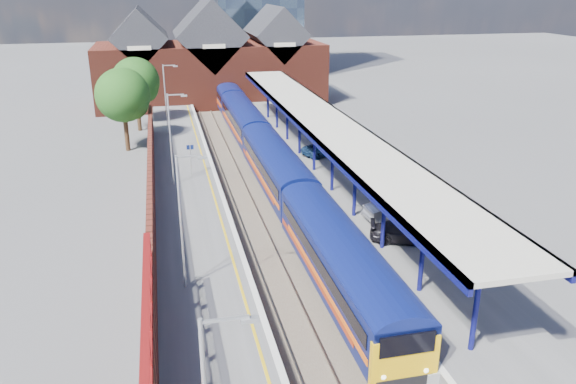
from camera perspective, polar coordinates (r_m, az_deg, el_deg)
name	(u,v)px	position (r m, az deg, el deg)	size (l,w,h in m)	color
ground	(242,161)	(52.57, -4.67, 3.17)	(240.00, 240.00, 0.00)	#5B5B5E
ballast_bed	(262,198)	(43.23, -2.71, -0.62)	(6.00, 76.00, 0.06)	#473D33
rails	(262,197)	(43.20, -2.71, -0.51)	(4.51, 76.00, 0.14)	slate
left_platform	(189,198)	(42.51, -10.03, -0.62)	(5.00, 76.00, 1.00)	#565659
right_platform	(336,186)	(44.44, 4.92, 0.57)	(6.00, 76.00, 1.00)	#565659
coping_left	(220,189)	(42.48, -6.91, 0.29)	(0.30, 76.00, 0.05)	silver
coping_right	(301,183)	(43.51, 1.36, 0.94)	(0.30, 76.00, 0.05)	silver
yellow_line	(212,190)	(42.44, -7.71, 0.21)	(0.14, 76.00, 0.01)	yellow
train	(258,139)	(51.95, -3.06, 5.44)	(2.89, 65.91, 3.45)	#0C1659
canopy	(324,122)	(44.72, 3.71, 7.09)	(4.50, 52.00, 4.48)	#0F125C
lamp_post_b	(183,214)	(27.82, -10.60, -2.24)	(1.48, 0.18, 7.00)	#A5A8AA
lamp_post_c	(172,134)	(43.05, -11.71, 5.82)	(1.48, 0.18, 7.00)	#A5A8AA
lamp_post_d	(167,95)	(58.69, -12.24, 9.63)	(1.48, 0.18, 7.00)	#A5A8AA
platform_sign	(191,155)	(45.63, -9.87, 3.77)	(0.55, 0.08, 2.50)	#A5A8AA
brick_wall	(151,209)	(35.77, -13.74, -1.66)	(0.35, 50.00, 3.86)	#582117
station_building	(210,63)	(78.69, -7.89, 12.89)	(30.00, 12.12, 13.78)	#582117
tree_near	(124,97)	(56.66, -16.29, 9.27)	(5.20, 5.20, 8.10)	#382314
tree_far	(137,83)	(64.49, -15.09, 10.67)	(5.20, 5.20, 8.10)	#382314
parked_car_silver	(398,209)	(37.24, 11.10, -1.73)	(1.56, 4.47, 1.47)	#B1B1B6
parked_car_dark	(405,232)	(34.29, 11.79, -4.03)	(1.68, 4.13, 1.20)	black
parked_car_blue	(325,148)	(50.71, 3.78, 4.44)	(1.99, 4.31, 1.20)	navy
relay_cabinet	(429,377)	(24.74, 14.18, -17.78)	(0.70, 0.90, 1.00)	#9D9FA2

